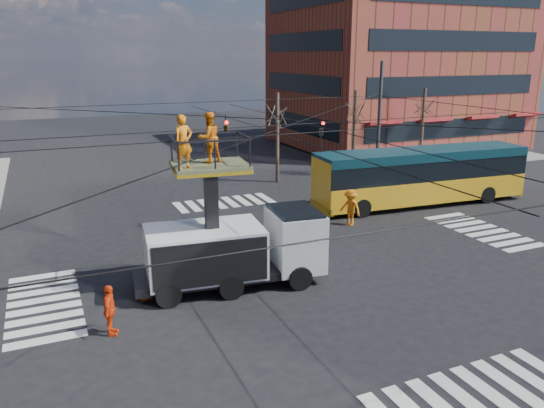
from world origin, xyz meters
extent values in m
plane|color=black|center=(0.00, 0.00, 0.00)|extent=(120.00, 120.00, 0.00)
cube|color=slate|center=(21.00, 21.00, 0.06)|extent=(18.00, 18.00, 0.12)
cube|color=brown|center=(22.00, 24.00, 7.00)|extent=(20.00, 16.00, 14.00)
cube|color=black|center=(22.00, 16.00, 2.45)|extent=(17.00, 0.12, 1.58)
cube|color=black|center=(12.00, 24.00, 2.45)|extent=(0.12, 13.60, 1.58)
cube|color=black|center=(22.00, 16.00, 5.95)|extent=(17.00, 0.12, 1.57)
cube|color=black|center=(12.00, 24.00, 5.95)|extent=(0.12, 13.60, 1.57)
cube|color=black|center=(22.00, 16.00, 9.45)|extent=(17.00, 0.12, 1.57)
cube|color=black|center=(12.00, 24.00, 9.45)|extent=(0.12, 13.60, 1.57)
cylinder|color=#2D2D30|center=(12.00, 12.00, 4.00)|extent=(0.24, 0.24, 8.00)
cylinder|color=black|center=(0.00, 12.00, 5.70)|extent=(24.00, 0.03, 0.03)
cylinder|color=black|center=(12.00, 0.00, 5.70)|extent=(0.03, 24.00, 0.03)
cylinder|color=black|center=(0.00, 0.00, 5.90)|extent=(24.02, 24.02, 0.03)
cylinder|color=black|center=(0.00, 0.00, 5.90)|extent=(24.02, 24.02, 0.03)
cylinder|color=black|center=(0.00, -1.20, 5.60)|extent=(24.00, 0.03, 0.03)
cylinder|color=black|center=(0.00, 1.20, 5.60)|extent=(24.00, 0.03, 0.03)
cylinder|color=black|center=(-1.20, 0.00, 5.50)|extent=(0.03, 24.00, 0.03)
cylinder|color=black|center=(1.20, 0.00, 5.50)|extent=(0.03, 24.00, 0.03)
imported|color=black|center=(2.50, 3.00, 5.10)|extent=(0.16, 0.20, 1.00)
imported|color=black|center=(-1.50, 5.00, 5.35)|extent=(0.26, 1.24, 0.50)
cylinder|color=#382B21|center=(5.00, 13.50, 3.00)|extent=(0.24, 0.24, 6.00)
cylinder|color=#382B21|center=(11.00, 13.50, 3.00)|extent=(0.24, 0.24, 6.00)
cylinder|color=#382B21|center=(17.00, 13.50, 3.00)|extent=(0.24, 0.24, 6.00)
cube|color=black|center=(-3.53, -1.05, 0.55)|extent=(7.20, 2.97, 0.30)
cube|color=silver|center=(-0.95, -1.34, 1.55)|extent=(2.06, 2.59, 2.20)
cube|color=black|center=(-0.95, -1.34, 2.35)|extent=(1.85, 2.47, 0.80)
cube|color=silver|center=(-4.43, -0.95, 1.45)|extent=(4.45, 2.96, 1.80)
cylinder|color=black|center=(-1.28, -2.46, 0.45)|extent=(0.93, 0.45, 0.90)
cylinder|color=black|center=(-1.02, -0.17, 0.45)|extent=(0.93, 0.45, 0.90)
cylinder|color=black|center=(-3.86, -2.17, 0.45)|extent=(0.93, 0.45, 0.90)
cylinder|color=black|center=(-3.60, 0.12, 0.45)|extent=(0.93, 0.45, 0.90)
cylinder|color=black|center=(-6.05, -1.92, 0.45)|extent=(0.93, 0.45, 0.90)
cylinder|color=black|center=(-5.79, 0.37, 0.45)|extent=(0.93, 0.45, 0.90)
cube|color=black|center=(-4.13, -0.98, 3.02)|extent=(0.50, 0.50, 3.24)
cube|color=#4A4C2D|center=(-4.13, -0.98, 4.64)|extent=(2.82, 2.38, 0.12)
cube|color=yellow|center=(-4.13, -0.98, 4.52)|extent=(2.82, 2.38, 0.12)
imported|color=orange|center=(-5.15, -1.43, 5.60)|extent=(0.75, 0.60, 1.80)
imported|color=orange|center=(-4.07, -0.78, 5.59)|extent=(0.99, 0.85, 1.78)
cube|color=orange|center=(10.35, 5.21, 0.95)|extent=(12.86, 3.46, 1.30)
cube|color=black|center=(10.35, 5.21, 2.15)|extent=(12.85, 3.41, 1.10)
cube|color=#0D333D|center=(10.35, 5.21, 2.95)|extent=(12.86, 3.46, 0.50)
cube|color=orange|center=(4.11, 5.64, 1.60)|extent=(0.42, 2.48, 2.80)
cube|color=orange|center=(16.59, 4.78, 1.60)|extent=(0.42, 2.48, 2.80)
cube|color=black|center=(4.06, 5.64, 0.45)|extent=(0.33, 2.60, 0.30)
cube|color=gold|center=(4.21, 5.63, 2.85)|extent=(0.21, 1.60, 0.35)
cylinder|color=black|center=(5.83, 4.34, 0.50)|extent=(1.02, 0.37, 1.00)
cylinder|color=black|center=(5.99, 6.69, 0.50)|extent=(1.02, 0.37, 1.00)
cylinder|color=black|center=(14.07, 3.77, 0.50)|extent=(1.02, 0.37, 1.00)
cylinder|color=black|center=(14.23, 6.12, 0.50)|extent=(1.02, 0.37, 1.00)
cone|color=#D25408|center=(-6.63, -0.94, 0.34)|extent=(0.36, 0.36, 0.68)
imported|color=red|center=(-8.12, -3.08, 0.82)|extent=(0.68, 1.04, 1.65)
imported|color=orange|center=(4.51, 3.41, 0.93)|extent=(1.10, 1.37, 1.86)
camera|label=1|loc=(-9.48, -18.58, 8.38)|focal=35.00mm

